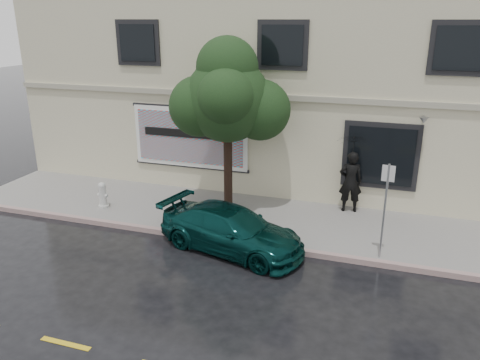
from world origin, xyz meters
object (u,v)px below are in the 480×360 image
(car, at_px, (231,230))
(pedestrian, at_px, (351,182))
(street_tree, at_px, (227,101))
(fire_hydrant, at_px, (103,195))

(car, relative_size, pedestrian, 2.09)
(street_tree, bearing_deg, pedestrian, 15.42)
(pedestrian, bearing_deg, street_tree, 3.92)
(car, height_order, street_tree, street_tree)
(pedestrian, relative_size, fire_hydrant, 2.29)
(pedestrian, xyz_separation_m, fire_hydrant, (-7.62, -2.16, -0.56))
(car, bearing_deg, pedestrian, -25.06)
(car, height_order, fire_hydrant, car)
(car, relative_size, fire_hydrant, 4.77)
(car, distance_m, street_tree, 3.98)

